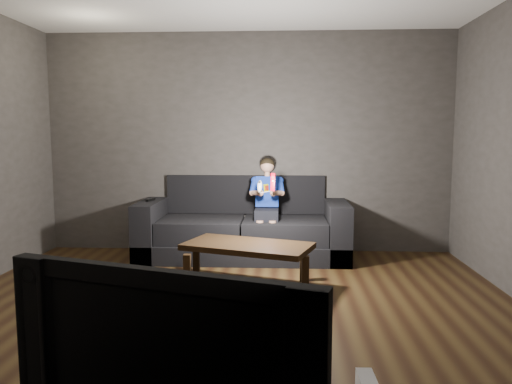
{
  "coord_description": "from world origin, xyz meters",
  "views": [
    {
      "loc": [
        0.42,
        -3.69,
        1.47
      ],
      "look_at": [
        0.15,
        1.55,
        0.85
      ],
      "focal_mm": 35.0,
      "sensor_mm": 36.0,
      "label": 1
    }
  ],
  "objects": [
    {
      "name": "wii_remote_black",
      "position": [
        -1.14,
        2.1,
        0.68
      ],
      "size": [
        0.08,
        0.16,
        0.03
      ],
      "color": "black",
      "rests_on": "sofa"
    },
    {
      "name": "front_wall",
      "position": [
        0.0,
        -2.5,
        1.35
      ],
      "size": [
        5.0,
        0.04,
        2.7
      ],
      "primitive_type": "cube",
      "color": "#363330",
      "rests_on": "ground"
    },
    {
      "name": "coffee_table",
      "position": [
        0.1,
        0.94,
        0.37
      ],
      "size": [
        1.31,
        0.94,
        0.43
      ],
      "color": "black",
      "rests_on": "floor"
    },
    {
      "name": "floor",
      "position": [
        0.0,
        0.0,
        0.0
      ],
      "size": [
        5.0,
        5.0,
        0.0
      ],
      "primitive_type": "plane",
      "color": "black",
      "rests_on": "ground"
    },
    {
      "name": "sofa",
      "position": [
        -0.03,
        2.19,
        0.31
      ],
      "size": [
        2.46,
        1.06,
        0.95
      ],
      "color": "black",
      "rests_on": "floor"
    },
    {
      "name": "back_wall",
      "position": [
        0.0,
        2.5,
        1.35
      ],
      "size": [
        5.0,
        0.04,
        2.7
      ],
      "primitive_type": "cube",
      "color": "#363330",
      "rests_on": "ground"
    },
    {
      "name": "wii_remote_red",
      "position": [
        0.33,
        1.73,
        0.94
      ],
      "size": [
        0.06,
        0.08,
        0.2
      ],
      "color": "#C40016",
      "rests_on": "child"
    },
    {
      "name": "tv",
      "position": [
        0.11,
        -2.27,
        0.81
      ],
      "size": [
        0.98,
        0.42,
        0.57
      ],
      "primitive_type": "imported",
      "rotation": [
        0.0,
        0.0,
        -0.31
      ],
      "color": "black",
      "rests_on": "media_console"
    },
    {
      "name": "nunchuk_white",
      "position": [
        0.18,
        1.73,
        0.89
      ],
      "size": [
        0.07,
        0.09,
        0.14
      ],
      "color": "silver",
      "rests_on": "child"
    },
    {
      "name": "child",
      "position": [
        0.25,
        2.11,
        0.74
      ],
      "size": [
        0.41,
        0.5,
        1.0
      ],
      "color": "black",
      "rests_on": "sofa"
    }
  ]
}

